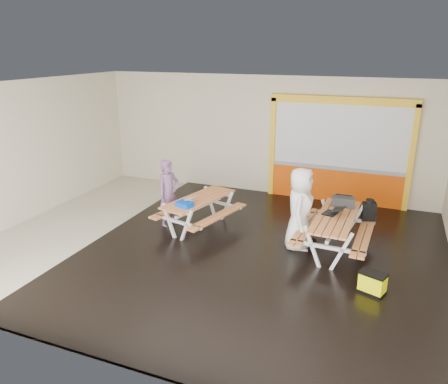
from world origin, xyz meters
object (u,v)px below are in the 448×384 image
at_px(picnic_table_right, 335,225).
at_px(toolbox, 343,202).
at_px(backpack, 369,210).
at_px(fluke_bag, 372,283).
at_px(picnic_table_left, 199,206).
at_px(laptop_right, 333,212).
at_px(blue_pouch, 185,204).
at_px(laptop_left, 187,201).
at_px(person_left, 169,194).
at_px(dark_case, 305,243).
at_px(person_right, 300,210).

bearing_deg(picnic_table_right, toolbox, 84.32).
bearing_deg(backpack, picnic_table_right, -127.26).
bearing_deg(fluke_bag, picnic_table_left, 159.97).
distance_m(laptop_right, blue_pouch, 3.28).
bearing_deg(picnic_table_right, laptop_left, -174.67).
xyz_separation_m(picnic_table_left, laptop_right, (3.14, 0.01, 0.30)).
distance_m(person_left, fluke_bag, 5.13).
xyz_separation_m(picnic_table_left, laptop_left, (-0.14, -0.38, 0.24)).
distance_m(dark_case, fluke_bag, 2.10).
relative_size(toolbox, dark_case, 1.22).
height_order(picnic_table_right, blue_pouch, blue_pouch).
xyz_separation_m(laptop_right, dark_case, (-0.54, -0.04, -0.80)).
distance_m(person_left, laptop_left, 0.72).
distance_m(picnic_table_left, person_left, 0.82).
xyz_separation_m(picnic_table_left, fluke_bag, (4.11, -1.50, -0.38)).
height_order(blue_pouch, toolbox, toolbox).
xyz_separation_m(backpack, fluke_bag, (0.27, -2.25, -0.56)).
xyz_separation_m(picnic_table_right, blue_pouch, (-3.29, -0.56, 0.20)).
distance_m(person_right, laptop_right, 0.70).
distance_m(backpack, dark_case, 1.61).
height_order(person_left, fluke_bag, person_left).
height_order(laptop_left, backpack, backpack).
relative_size(picnic_table_left, fluke_bag, 4.36).
xyz_separation_m(laptop_right, toolbox, (0.14, 0.56, 0.05)).
height_order(picnic_table_right, person_right, person_right).
height_order(laptop_left, laptop_right, laptop_right).
relative_size(person_right, laptop_right, 3.75).
bearing_deg(person_right, laptop_left, 90.49).
relative_size(laptop_right, dark_case, 1.24).
bearing_deg(picnic_table_left, blue_pouch, -96.61).
distance_m(picnic_table_left, laptop_left, 0.47).
distance_m(picnic_table_left, dark_case, 2.65).
bearing_deg(laptop_right, backpack, 47.00).
distance_m(picnic_table_right, dark_case, 0.82).
height_order(laptop_right, toolbox, toolbox).
bearing_deg(picnic_table_left, fluke_bag, -20.03).
distance_m(picnic_table_right, fluke_bag, 1.74).
relative_size(person_left, laptop_left, 4.35).
xyz_separation_m(person_left, laptop_left, (0.65, -0.32, 0.01)).
bearing_deg(fluke_bag, toolbox, 111.75).
height_order(laptop_right, dark_case, laptop_right).
bearing_deg(toolbox, backpack, 17.78).
bearing_deg(person_left, toolbox, -60.90).
bearing_deg(dark_case, blue_pouch, -167.67).
bearing_deg(picnic_table_right, laptop_right, 134.73).
xyz_separation_m(picnic_table_left, backpack, (3.84, 0.75, 0.17)).
height_order(toolbox, dark_case, toolbox).
bearing_deg(person_right, dark_case, -69.68).
relative_size(person_left, dark_case, 4.20).
xyz_separation_m(blue_pouch, backpack, (3.91, 1.37, -0.07)).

